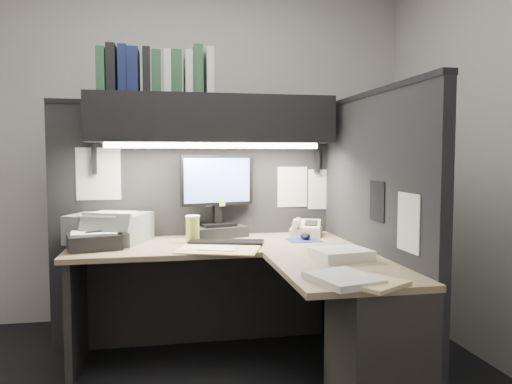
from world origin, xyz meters
TOP-DOWN VIEW (x-y plane):
  - wall_back at (0.00, 1.50)m, footprint 3.50×0.04m
  - wall_front at (0.00, -1.50)m, footprint 3.50×0.04m
  - partition_back at (0.03, 0.93)m, footprint 1.90×0.06m
  - partition_right at (0.98, 0.18)m, footprint 0.06×1.50m
  - desk at (0.43, -0.00)m, footprint 1.70×1.53m
  - overhead_shelf at (0.12, 0.75)m, footprint 1.55×0.34m
  - task_light_tube at (0.12, 0.61)m, footprint 1.32×0.04m
  - monitor at (0.16, 0.81)m, footprint 0.49×0.31m
  - keyboard at (0.18, 0.51)m, footprint 0.47×0.27m
  - mousepad at (0.69, 0.55)m, footprint 0.20×0.19m
  - mouse at (0.70, 0.57)m, footprint 0.08×0.11m
  - telephone at (0.76, 0.74)m, footprint 0.27×0.27m
  - coffee_cup at (-0.01, 0.62)m, footprint 0.11×0.11m
  - printer at (-0.52, 0.74)m, footprint 0.55×0.51m
  - notebook_stack at (-0.59, 0.50)m, footprint 0.34×0.30m
  - open_folder at (0.11, 0.32)m, footprint 0.52×0.43m
  - paper_stack_a at (0.71, -0.04)m, footprint 0.30×0.27m
  - paper_stack_b at (0.55, -0.50)m, footprint 0.30×0.34m
  - manila_stack at (0.64, -0.53)m, footprint 0.36×0.38m
  - binder_row at (-0.23, 0.75)m, footprint 0.71×0.25m
  - pinned_papers at (0.42, 0.56)m, footprint 1.76×1.31m

SIDE VIEW (x-z plane):
  - desk at x=0.43m, z-range 0.08..0.81m
  - mousepad at x=0.69m, z-range 0.73..0.73m
  - open_folder at x=0.11m, z-range 0.73..0.74m
  - manila_stack at x=0.64m, z-range 0.73..0.75m
  - keyboard at x=0.18m, z-range 0.73..0.75m
  - paper_stack_b at x=0.55m, z-range 0.73..0.76m
  - mouse at x=0.70m, z-range 0.73..0.77m
  - paper_stack_a at x=0.71m, z-range 0.73..0.78m
  - telephone at x=0.76m, z-range 0.73..0.81m
  - notebook_stack at x=-0.59m, z-range 0.73..0.82m
  - partition_back at x=0.03m, z-range 0.00..1.60m
  - partition_right at x=0.98m, z-range 0.00..1.60m
  - coffee_cup at x=-0.01m, z-range 0.73..0.89m
  - printer at x=-0.52m, z-range 0.73..0.91m
  - monitor at x=0.16m, z-range 0.67..1.22m
  - pinned_papers at x=0.42m, z-range 0.80..1.31m
  - task_light_tube at x=0.12m, z-range 1.31..1.35m
  - wall_back at x=0.00m, z-range 0.00..2.70m
  - wall_front at x=0.00m, z-range 0.00..2.70m
  - overhead_shelf at x=0.12m, z-range 1.35..1.65m
  - binder_row at x=-0.23m, z-range 1.64..1.94m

